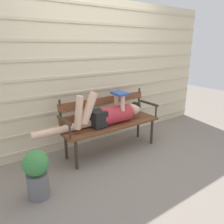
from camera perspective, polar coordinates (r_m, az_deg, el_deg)
ground_plane at (r=3.35m, az=1.20°, el=-10.94°), size 12.00×12.00×0.00m
house_siding at (r=3.52m, az=-4.99°, el=10.01°), size 4.91×0.08×2.28m
park_bench at (r=3.29m, az=-0.66°, el=-1.99°), size 1.56×0.45×0.88m
reclining_person at (r=3.15m, az=-1.23°, el=-0.62°), size 1.70×0.26×0.56m
potted_plant at (r=2.48m, az=-19.37°, el=-14.93°), size 0.28×0.28×0.55m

